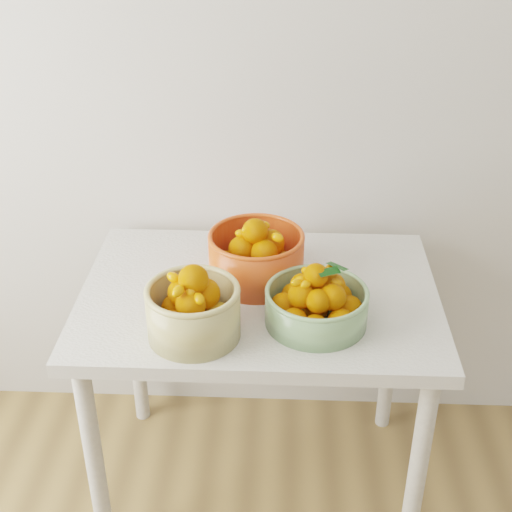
% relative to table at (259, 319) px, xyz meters
% --- Properties ---
extents(table, '(1.00, 0.70, 0.75)m').
position_rel_table_xyz_m(table, '(0.00, 0.00, 0.00)').
color(table, silver).
rests_on(table, ground).
extents(bowl_cream, '(0.27, 0.27, 0.20)m').
position_rel_table_xyz_m(bowl_cream, '(-0.16, -0.21, 0.17)').
color(bowl_cream, tan).
rests_on(bowl_cream, table).
extents(bowl_green, '(0.30, 0.30, 0.17)m').
position_rel_table_xyz_m(bowl_green, '(0.15, -0.14, 0.16)').
color(bowl_green, '#83AC76').
rests_on(bowl_green, table).
extents(bowl_orange, '(0.36, 0.36, 0.20)m').
position_rel_table_xyz_m(bowl_orange, '(-0.01, 0.06, 0.17)').
color(bowl_orange, '#E9431A').
rests_on(bowl_orange, table).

